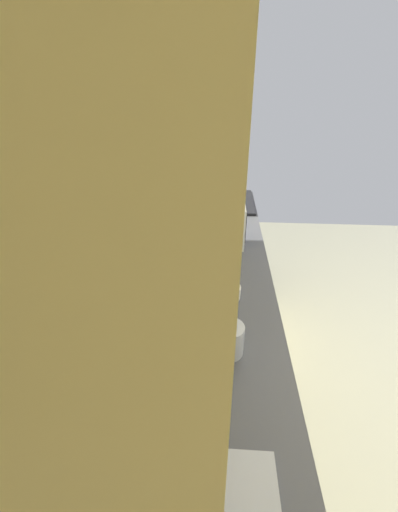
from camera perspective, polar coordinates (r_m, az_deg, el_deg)
The scene contains 9 objects.
ground_plane at distance 2.80m, azimuth 28.26°, elevation -20.15°, with size 6.09×6.09×0.00m, color gray.
wall_back at distance 1.78m, azimuth -8.19°, elevation 10.33°, with size 3.93×0.12×2.82m, color beige.
counter_run at distance 1.96m, azimuth 2.72°, elevation -22.34°, with size 2.96×0.64×0.88m.
upper_cabinets at distance 1.24m, azimuth -3.21°, elevation 25.60°, with size 2.21×0.31×0.73m.
window_back_wall at distance 0.87m, azimuth -20.16°, elevation -28.79°, with size 0.60×0.02×0.60m.
oven_range at distance 3.40m, azimuth 3.61°, elevation 2.33°, with size 0.69×0.64×1.06m.
microwave at distance 2.47m, azimuth 3.23°, elevation 6.38°, with size 0.48×0.38×0.29m.
bowl at distance 1.84m, azimuth 4.73°, elevation -5.91°, with size 0.15×0.15×0.06m.
kettle at distance 1.50m, azimuth 4.89°, elevation -13.79°, with size 0.19×0.14×0.16m.
Camera 1 is at (-1.65, 1.14, 1.96)m, focal length 23.64 mm.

